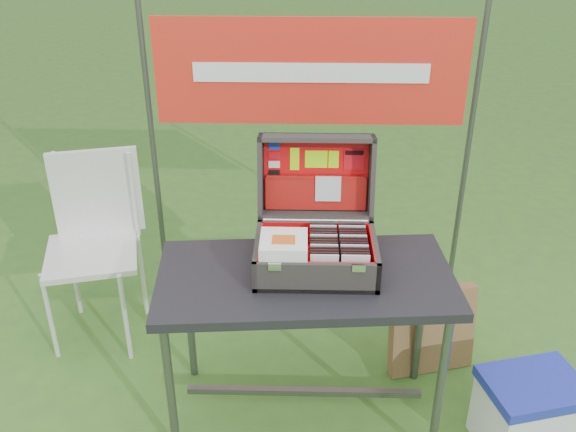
{
  "coord_description": "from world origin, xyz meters",
  "views": [
    {
      "loc": [
        -0.03,
        -2.13,
        2.19
      ],
      "look_at": [
        -0.09,
        0.1,
        1.0
      ],
      "focal_mm": 40.0,
      "sensor_mm": 36.0,
      "label": 1
    }
  ],
  "objects_px": {
    "table": "(304,347)",
    "suitcase": "(316,212)",
    "cooler": "(528,413)",
    "cardboard_box": "(432,330)",
    "chair": "(92,256)"
  },
  "relations": [
    {
      "from": "cooler",
      "to": "chair",
      "type": "xyz_separation_m",
      "value": [
        -2.02,
        0.7,
        0.31
      ]
    },
    {
      "from": "suitcase",
      "to": "cooler",
      "type": "relative_size",
      "value": 1.28
    },
    {
      "from": "suitcase",
      "to": "chair",
      "type": "relative_size",
      "value": 0.53
    },
    {
      "from": "cardboard_box",
      "to": "chair",
      "type": "bearing_deg",
      "value": 157.66
    },
    {
      "from": "chair",
      "to": "cooler",
      "type": "bearing_deg",
      "value": -33.28
    },
    {
      "from": "table",
      "to": "cardboard_box",
      "type": "height_order",
      "value": "table"
    },
    {
      "from": "chair",
      "to": "cardboard_box",
      "type": "height_order",
      "value": "chair"
    },
    {
      "from": "table",
      "to": "cooler",
      "type": "height_order",
      "value": "table"
    },
    {
      "from": "table",
      "to": "chair",
      "type": "bearing_deg",
      "value": 148.83
    },
    {
      "from": "cardboard_box",
      "to": "table",
      "type": "bearing_deg",
      "value": -167.52
    },
    {
      "from": "cooler",
      "to": "suitcase",
      "type": "bearing_deg",
      "value": 149.44
    },
    {
      "from": "table",
      "to": "chair",
      "type": "height_order",
      "value": "chair"
    },
    {
      "from": "table",
      "to": "cooler",
      "type": "distance_m",
      "value": 0.98
    },
    {
      "from": "table",
      "to": "chair",
      "type": "xyz_separation_m",
      "value": [
        -1.07,
        0.54,
        0.11
      ]
    },
    {
      "from": "table",
      "to": "suitcase",
      "type": "distance_m",
      "value": 0.62
    }
  ]
}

